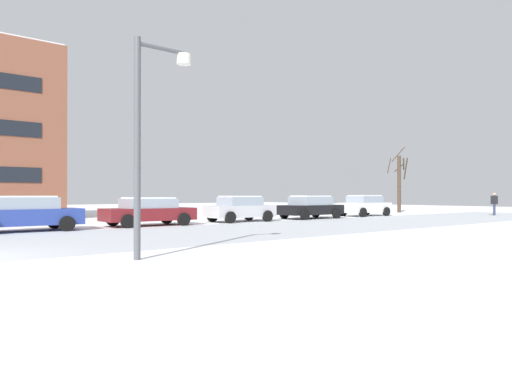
{
  "coord_description": "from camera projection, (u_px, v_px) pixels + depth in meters",
  "views": [
    {
      "loc": [
        -1.27,
        -12.77,
        1.53
      ],
      "look_at": [
        12.93,
        4.96,
        1.67
      ],
      "focal_mm": 32.45,
      "sensor_mm": 36.0,
      "label": 1
    }
  ],
  "objects": [
    {
      "name": "street_lamp",
      "position": [
        148.0,
        124.0,
        11.05
      ],
      "size": [
        1.51,
        0.36,
        5.26
      ],
      "color": "#4C4F54",
      "rests_on": "ground"
    },
    {
      "name": "parked_car_blue",
      "position": [
        25.0,
        213.0,
        19.23
      ],
      "size": [
        4.39,
        2.18,
        1.49
      ],
      "color": "#283D93",
      "rests_on": "ground"
    },
    {
      "name": "parked_car_maroon",
      "position": [
        149.0,
        211.0,
        22.74
      ],
      "size": [
        4.48,
        2.09,
        1.4
      ],
      "color": "maroon",
      "rests_on": "ground"
    },
    {
      "name": "parked_car_silver",
      "position": [
        240.0,
        209.0,
        26.19
      ],
      "size": [
        3.99,
        2.01,
        1.47
      ],
      "color": "silver",
      "rests_on": "ground"
    },
    {
      "name": "parked_car_black",
      "position": [
        311.0,
        207.0,
        29.62
      ],
      "size": [
        4.37,
        2.15,
        1.47
      ],
      "color": "black",
      "rests_on": "ground"
    },
    {
      "name": "parked_car_white",
      "position": [
        365.0,
        205.0,
        33.16
      ],
      "size": [
        4.05,
        2.03,
        1.5
      ],
      "color": "white",
      "rests_on": "ground"
    },
    {
      "name": "pedestrian_crossing",
      "position": [
        494.0,
        202.0,
        34.27
      ],
      "size": [
        0.47,
        0.45,
        1.67
      ],
      "color": "#2D334C",
      "rests_on": "ground"
    },
    {
      "name": "tree_far_left",
      "position": [
        399.0,
        181.0,
        39.9
      ],
      "size": [
        2.03,
        2.03,
        5.75
      ],
      "color": "#423326",
      "rests_on": "ground"
    }
  ]
}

